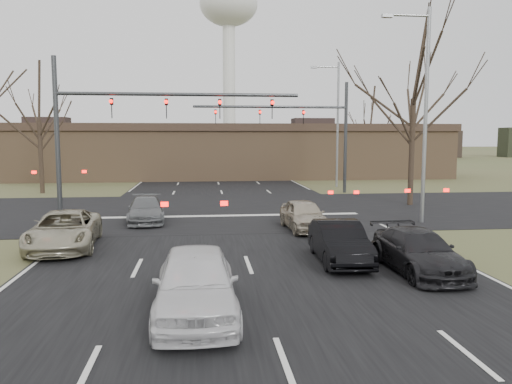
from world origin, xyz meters
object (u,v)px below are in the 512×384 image
Objects in this scene: mast_arm_near at (125,117)px; mast_arm_far at (308,124)px; streetlight_right_far at (336,118)px; building at (236,151)px; car_black_hatch at (339,242)px; streetlight_right_near at (422,105)px; car_grey_ahead at (146,210)px; car_charcoal_sedan at (418,252)px; car_silver_ahead at (304,215)px; water_tower at (229,14)px; car_silver_suv at (64,230)px; car_white_sedan at (196,283)px.

mast_arm_far is (11.41, 10.00, -0.06)m from mast_arm_near.
streetlight_right_far reaches higher than mast_arm_far.
building is 10.40× the size of car_black_hatch.
mast_arm_far is (4.18, -15.00, 2.35)m from building.
mast_arm_near is 14.38m from streetlight_right_near.
car_grey_ahead is (-10.33, -11.36, -4.41)m from mast_arm_far.
car_charcoal_sedan reaches higher than car_grey_ahead.
mast_arm_far is at bearing -74.42° from building.
streetlight_right_near is at bearing 8.63° from car_silver_ahead.
streetlight_right_near is 2.39× the size of car_grey_ahead.
mast_arm_near is at bearing 167.95° from streetlight_right_near.
mast_arm_near reaches higher than building.
car_black_hatch is at bearing -55.23° from car_grey_ahead.
car_black_hatch is at bearing 144.26° from car_charcoal_sedan.
streetlight_right_far is at bearing 79.69° from car_charcoal_sedan.
mast_arm_far is (0.18, -97.00, -30.45)m from water_tower.
streetlight_right_far is 2.02× the size of car_silver_suv.
car_grey_ahead is at bearing 100.37° from car_white_sedan.
streetlight_right_near is 1.00× the size of streetlight_right_far.
mast_arm_near is 15.17m from mast_arm_far.
mast_arm_far is at bearing 47.60° from car_silver_suv.
car_silver_suv is 1.25× the size of car_silver_ahead.
mast_arm_near is (-7.23, -25.00, 2.41)m from building.
car_white_sedan is 11.15m from car_silver_ahead.
car_grey_ahead is (-12.96, 1.64, -4.98)m from streetlight_right_near.
streetlight_right_far reaches higher than car_silver_ahead.
building is at bearing 94.04° from car_charcoal_sedan.
streetlight_right_near is (2.82, -110.00, -29.88)m from water_tower.
mast_arm_near is 3.08× the size of car_silver_ahead.
streetlight_right_far is 19.91m from car_silver_ahead.
mast_arm_far is 25.94m from car_white_sedan.
streetlight_right_far is (3.14, 4.00, 0.57)m from mast_arm_far.
mast_arm_far is 13.28m from streetlight_right_near.
car_white_sedan is at bearing -133.49° from car_black_hatch.
car_silver_ahead is at bearing -27.18° from mast_arm_near.
building is at bearing 88.70° from car_silver_ahead.
car_silver_ahead is at bearing -102.61° from mast_arm_far.
car_silver_ahead is at bearing 105.33° from car_charcoal_sedan.
streetlight_right_far is 2.54× the size of car_silver_ahead.
streetlight_right_near is 16.17m from car_white_sedan.
mast_arm_near is at bearing -106.13° from building.
car_black_hatch reaches higher than car_charcoal_sedan.
water_tower reaches higher than car_grey_ahead.
car_silver_suv is 12.40m from car_charcoal_sedan.
car_white_sedan is 6.43m from car_black_hatch.
streetlight_right_near reaches higher than car_silver_ahead.
streetlight_right_far is (7.32, -11.00, 2.92)m from building.
car_charcoal_sedan is at bearing -77.17° from car_silver_ahead.
car_charcoal_sedan is (11.56, -4.49, -0.05)m from car_silver_suv.
streetlight_right_far is at bearing 47.38° from car_silver_suv.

